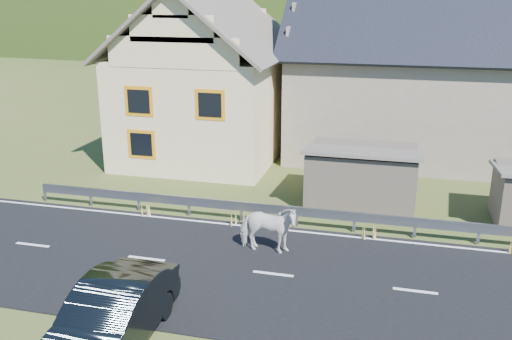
# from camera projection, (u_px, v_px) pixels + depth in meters

# --- Properties ---
(ground) EXTENTS (160.00, 160.00, 0.00)m
(ground) POSITION_uv_depth(u_px,v_px,m) (415.00, 292.00, 15.65)
(ground) COLOR #344118
(ground) RESTS_ON ground
(road) EXTENTS (60.00, 7.00, 0.04)m
(road) POSITION_uv_depth(u_px,v_px,m) (415.00, 292.00, 15.64)
(road) COLOR black
(road) RESTS_ON ground
(lane_markings) EXTENTS (60.00, 6.60, 0.01)m
(lane_markings) POSITION_uv_depth(u_px,v_px,m) (415.00, 291.00, 15.64)
(lane_markings) COLOR silver
(lane_markings) RESTS_ON road
(guardrail) EXTENTS (28.10, 0.09, 0.75)m
(guardrail) POSITION_uv_depth(u_px,v_px,m) (415.00, 223.00, 18.88)
(guardrail) COLOR #93969B
(guardrail) RESTS_ON ground
(shed_left) EXTENTS (4.30, 3.30, 2.40)m
(shed_left) POSITION_uv_depth(u_px,v_px,m) (362.00, 177.00, 21.79)
(shed_left) COLOR brown
(shed_left) RESTS_ON ground
(house_cream) EXTENTS (7.80, 9.80, 8.30)m
(house_cream) POSITION_uv_depth(u_px,v_px,m) (208.00, 67.00, 27.78)
(house_cream) COLOR beige
(house_cream) RESTS_ON ground
(house_stone_a) EXTENTS (10.80, 9.80, 8.90)m
(house_stone_a) POSITION_uv_depth(u_px,v_px,m) (399.00, 59.00, 28.34)
(house_stone_a) COLOR gray
(house_stone_a) RESTS_ON ground
(mountain) EXTENTS (440.00, 280.00, 260.00)m
(mountain) POSITION_uv_depth(u_px,v_px,m) (420.00, 79.00, 186.76)
(mountain) COLOR #20300F
(mountain) RESTS_ON ground
(horse) EXTENTS (0.87, 1.90, 1.60)m
(horse) POSITION_uv_depth(u_px,v_px,m) (268.00, 228.00, 17.74)
(horse) COLOR silver
(horse) RESTS_ON road
(car) EXTENTS (1.80, 4.80, 1.56)m
(car) POSITION_uv_depth(u_px,v_px,m) (110.00, 318.00, 12.99)
(car) COLOR black
(car) RESTS_ON ground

